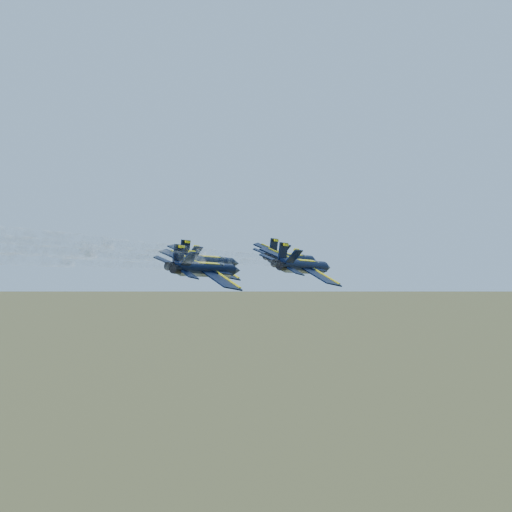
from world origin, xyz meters
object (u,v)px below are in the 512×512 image
(jet_lead, at_px, (293,259))
(jet_right, at_px, (304,266))
(jet_left, at_px, (209,262))
(jet_slot, at_px, (206,269))

(jet_lead, height_order, jet_right, same)
(jet_left, bearing_deg, jet_lead, 54.51)
(jet_right, bearing_deg, jet_lead, 124.61)
(jet_left, bearing_deg, jet_slot, -56.87)
(jet_left, height_order, jet_right, same)
(jet_lead, distance_m, jet_left, 14.35)
(jet_left, height_order, jet_slot, same)
(jet_right, bearing_deg, jet_slot, -127.08)
(jet_lead, bearing_deg, jet_slot, -90.67)
(jet_right, bearing_deg, jet_left, 177.70)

